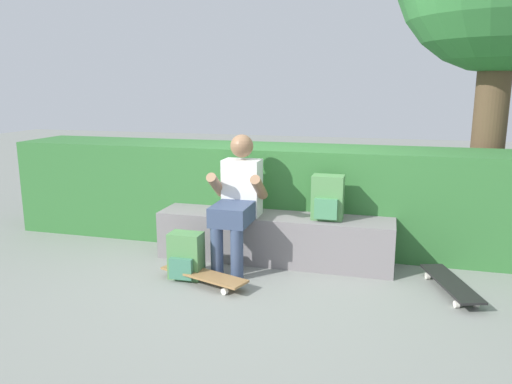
{
  "coord_description": "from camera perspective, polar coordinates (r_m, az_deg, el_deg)",
  "views": [
    {
      "loc": [
        1.01,
        -3.98,
        1.63
      ],
      "look_at": [
        -0.2,
        0.46,
        0.63
      ],
      "focal_mm": 34.72,
      "sensor_mm": 36.0,
      "label": 1
    }
  ],
  "objects": [
    {
      "name": "skateboard_near_person",
      "position": [
        4.21,
        -6.06,
        -9.51
      ],
      "size": [
        0.82,
        0.45,
        0.09
      ],
      "color": "olive",
      "rests_on": "ground"
    },
    {
      "name": "ground_plane",
      "position": [
        4.42,
        0.97,
        -9.43
      ],
      "size": [
        24.0,
        24.0,
        0.0
      ],
      "primitive_type": "plane",
      "color": "gray"
    },
    {
      "name": "bench_main",
      "position": [
        4.67,
        2.07,
        -5.32
      ],
      "size": [
        2.2,
        0.44,
        0.44
      ],
      "color": "slate",
      "rests_on": "ground"
    },
    {
      "name": "hedge_row",
      "position": [
        5.17,
        3.56,
        -0.35
      ],
      "size": [
        5.94,
        0.78,
        1.01
      ],
      "color": "#326E33",
      "rests_on": "ground"
    },
    {
      "name": "backpack_on_bench",
      "position": [
        4.47,
        8.25,
        -0.72
      ],
      "size": [
        0.28,
        0.23,
        0.4
      ],
      "color": "#51894C",
      "rests_on": "bench_main"
    },
    {
      "name": "backpack_on_ground",
      "position": [
        4.31,
        -8.09,
        -7.36
      ],
      "size": [
        0.28,
        0.23,
        0.4
      ],
      "color": "#51894C",
      "rests_on": "ground"
    },
    {
      "name": "person_skater",
      "position": [
        4.44,
        -2.15,
        -0.61
      ],
      "size": [
        0.49,
        0.62,
        1.19
      ],
      "color": "white",
      "rests_on": "ground"
    },
    {
      "name": "skateboard_beside_bench",
      "position": [
        4.32,
        21.52,
        -9.77
      ],
      "size": [
        0.44,
        0.82,
        0.09
      ],
      "color": "black",
      "rests_on": "ground"
    }
  ]
}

